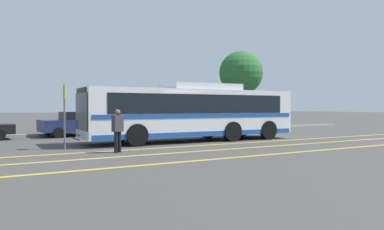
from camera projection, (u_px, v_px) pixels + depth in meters
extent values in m
plane|color=#423F3D|center=(177.00, 142.00, 18.70)|extent=(220.00, 220.00, 0.00)
cube|color=gold|center=(216.00, 145.00, 17.25)|extent=(31.08, 0.20, 0.01)
cube|color=gold|center=(240.00, 148.00, 15.68)|extent=(31.08, 0.20, 0.01)
cube|color=gold|center=(277.00, 154.00, 13.80)|extent=(31.08, 0.20, 0.01)
cube|color=#99999E|center=(139.00, 132.00, 25.34)|extent=(39.08, 0.36, 0.15)
cube|color=silver|center=(192.00, 112.00, 19.12)|extent=(11.14, 2.82, 2.29)
cube|color=black|center=(192.00, 104.00, 19.11)|extent=(9.59, 2.82, 0.91)
cube|color=#194CA5|center=(192.00, 115.00, 19.12)|extent=(10.92, 2.86, 0.20)
cube|color=#194CA5|center=(192.00, 132.00, 19.14)|extent=(10.92, 2.85, 0.24)
cube|color=black|center=(81.00, 112.00, 16.44)|extent=(0.10, 2.22, 1.63)
cube|color=black|center=(81.00, 91.00, 16.42)|extent=(0.09, 1.77, 0.24)
cube|color=silver|center=(201.00, 87.00, 19.36)|extent=(3.93, 2.12, 0.32)
cube|color=black|center=(75.00, 134.00, 16.33)|extent=(0.09, 1.89, 0.04)
cube|color=black|center=(75.00, 139.00, 16.33)|extent=(0.09, 1.89, 0.04)
cylinder|color=black|center=(137.00, 135.00, 16.43)|extent=(1.01, 0.31, 1.00)
cylinder|color=black|center=(120.00, 132.00, 18.55)|extent=(1.01, 0.31, 1.00)
cylinder|color=black|center=(232.00, 131.00, 18.88)|extent=(1.01, 0.31, 1.00)
cylinder|color=black|center=(208.00, 129.00, 21.00)|extent=(1.01, 0.31, 1.00)
cylinder|color=black|center=(268.00, 130.00, 20.00)|extent=(1.01, 0.31, 1.00)
cylinder|color=black|center=(241.00, 128.00, 22.12)|extent=(1.01, 0.31, 1.00)
cube|color=navy|center=(75.00, 125.00, 22.31)|extent=(4.07, 2.23, 0.70)
cube|color=black|center=(77.00, 116.00, 22.35)|extent=(1.77, 1.82, 0.46)
cylinder|color=black|center=(58.00, 133.00, 20.86)|extent=(0.61, 0.24, 0.60)
cylinder|color=black|center=(50.00, 131.00, 22.38)|extent=(0.61, 0.24, 0.60)
cylinder|color=black|center=(100.00, 131.00, 22.25)|extent=(0.61, 0.24, 0.60)
cylinder|color=black|center=(90.00, 130.00, 23.76)|extent=(0.61, 0.24, 0.60)
cube|color=#9E9EA3|center=(154.00, 125.00, 24.96)|extent=(4.18, 1.85, 0.52)
cube|color=black|center=(153.00, 117.00, 24.90)|extent=(1.78, 1.55, 0.51)
cylinder|color=black|center=(167.00, 127.00, 26.28)|extent=(0.61, 0.22, 0.60)
cylinder|color=black|center=(177.00, 129.00, 24.86)|extent=(0.61, 0.22, 0.60)
cylinder|color=black|center=(132.00, 128.00, 25.07)|extent=(0.61, 0.22, 0.60)
cylinder|color=black|center=(141.00, 130.00, 23.66)|extent=(0.61, 0.22, 0.60)
cube|color=silver|center=(224.00, 123.00, 27.65)|extent=(4.59, 1.79, 0.52)
cube|color=black|center=(225.00, 116.00, 27.69)|extent=(1.95, 1.52, 0.55)
cylinder|color=black|center=(214.00, 127.00, 26.28)|extent=(0.60, 0.22, 0.60)
cylinder|color=black|center=(202.00, 126.00, 27.67)|extent=(0.60, 0.22, 0.60)
cylinder|color=black|center=(246.00, 126.00, 27.64)|extent=(0.60, 0.22, 0.60)
cylinder|color=black|center=(234.00, 126.00, 29.03)|extent=(0.60, 0.22, 0.60)
cylinder|color=black|center=(116.00, 142.00, 14.19)|extent=(0.14, 0.14, 0.80)
cylinder|color=black|center=(119.00, 142.00, 14.32)|extent=(0.14, 0.14, 0.80)
cube|color=#333338|center=(118.00, 123.00, 14.24)|extent=(0.47, 0.35, 0.63)
sphere|color=brown|center=(118.00, 112.00, 14.23)|extent=(0.22, 0.22, 0.22)
cylinder|color=#59595E|center=(64.00, 117.00, 15.27)|extent=(0.07, 0.07, 2.66)
cube|color=yellow|center=(64.00, 92.00, 15.25)|extent=(0.04, 0.40, 0.56)
cylinder|color=#513823|center=(241.00, 107.00, 35.46)|extent=(0.28, 0.28, 3.43)
sphere|color=#28662D|center=(241.00, 73.00, 35.39)|extent=(4.14, 4.14, 4.14)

